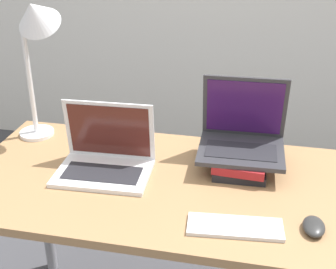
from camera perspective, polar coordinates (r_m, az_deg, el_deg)
name	(u,v)px	position (r m, az deg, el deg)	size (l,w,h in m)	color
desk	(186,203)	(1.67, 2.26, -8.40)	(1.57, 0.72, 0.78)	#9E754C
laptop_left	(105,159)	(1.68, -7.64, -2.92)	(0.34, 0.25, 0.24)	silver
book_stack	(241,161)	(1.71, 8.86, -3.26)	(0.20, 0.26, 0.06)	black
laptop_on_books	(242,136)	(1.71, 9.03, -0.18)	(0.31, 0.26, 0.26)	#333338
wireless_keyboard	(235,227)	(1.42, 8.17, -11.06)	(0.29, 0.13, 0.01)	silver
mouse	(314,226)	(1.46, 17.35, -10.64)	(0.07, 0.10, 0.03)	#2D2D2D
desk_lamp	(35,31)	(1.82, -15.92, 12.03)	(0.23, 0.20, 0.60)	white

